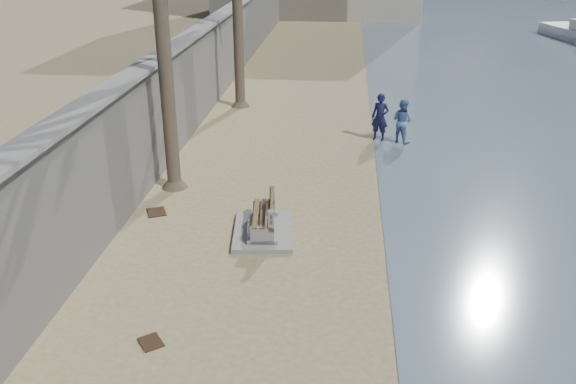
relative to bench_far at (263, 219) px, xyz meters
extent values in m
cube|color=gray|center=(-4.05, 13.03, 1.34)|extent=(0.45, 70.00, 3.50)
cube|color=gray|center=(-4.05, 13.03, 3.14)|extent=(0.80, 70.00, 0.12)
cube|color=gray|center=(0.00, 0.00, -0.35)|extent=(1.76, 2.40, 0.12)
cylinder|color=brown|center=(-3.14, 2.80, 3.69)|extent=(0.42, 0.42, 8.19)
cylinder|color=brown|center=(-2.66, 12.16, 3.40)|extent=(0.44, 0.44, 7.62)
imported|color=#141539|center=(3.34, 7.99, 0.61)|extent=(0.86, 0.72, 2.04)
imported|color=#5272AB|center=(4.15, 7.84, 0.49)|extent=(1.10, 1.08, 1.81)
cube|color=#382616|center=(-3.18, 0.96, -0.40)|extent=(0.70, 0.76, 0.03)
cube|color=#382616|center=(-1.57, -4.78, -0.40)|extent=(0.61, 0.63, 0.03)
camera|label=1|loc=(2.00, -14.14, 7.00)|focal=38.00mm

